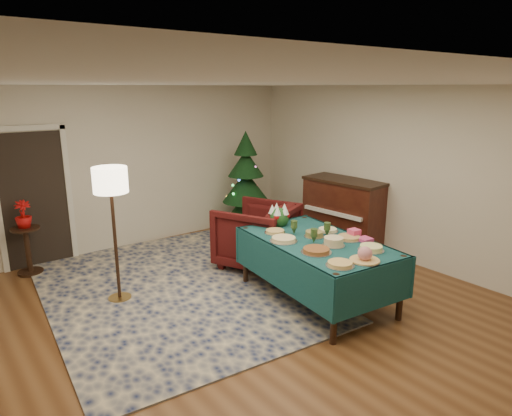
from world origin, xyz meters
TOP-DOWN VIEW (x-y plane):
  - room_shell at (0.00, 0.00)m, footprint 7.00×7.00m
  - doorway at (-1.60, 3.48)m, footprint 1.08×0.04m
  - rug at (-0.40, 1.40)m, footprint 3.57×4.47m
  - buffet_table at (0.90, 0.02)m, footprint 1.43×2.18m
  - platter_0 at (0.49, -0.73)m, footprint 0.31×0.31m
  - platter_1 at (0.81, -0.81)m, footprint 0.34×0.34m
  - platter_2 at (1.14, -0.63)m, footprint 0.31×0.31m
  - platter_3 at (0.58, -0.28)m, footprint 0.36×0.36m
  - platter_4 at (0.91, -0.24)m, footprint 0.28×0.28m
  - platter_5 at (1.25, -0.19)m, footprint 0.33×0.33m
  - platter_6 at (0.55, 0.25)m, footprint 0.35×0.35m
  - platter_7 at (0.97, 0.15)m, footprint 0.26×0.26m
  - platter_8 at (1.27, 0.20)m, footprint 0.28×0.28m
  - platter_9 at (0.67, 0.58)m, footprint 0.28×0.28m
  - goblet_0 at (0.84, 0.38)m, footprint 0.09×0.09m
  - goblet_1 at (1.11, 0.06)m, footprint 0.09×0.09m
  - goblet_2 at (0.80, -0.02)m, footprint 0.09×0.09m
  - napkin_stack at (1.36, -0.35)m, footprint 0.18×0.18m
  - gift_box at (1.37, -0.17)m, footprint 0.14×0.14m
  - centerpiece at (0.95, 0.82)m, footprint 0.29×0.29m
  - armchair at (1.01, 1.40)m, footprint 1.35×1.32m
  - floor_lamp at (-1.11, 1.57)m, footprint 0.42×0.42m
  - side_table at (-1.83, 3.20)m, footprint 0.40×0.40m
  - potted_plant at (-1.83, 3.20)m, footprint 0.22×0.40m
  - christmas_tree at (1.83, 2.80)m, footprint 1.17×1.17m
  - piano at (2.69, 1.18)m, footprint 0.77×1.43m

SIDE VIEW (x-z plane):
  - rug at x=-0.40m, z-range 0.00..0.02m
  - side_table at x=-1.83m, z-range -0.01..0.70m
  - armchair at x=1.01m, z-range 0.00..1.07m
  - piano at x=2.69m, z-range -0.01..1.17m
  - buffet_table at x=0.90m, z-range 0.24..1.05m
  - potted_plant at x=-1.83m, z-range 0.71..0.93m
  - platter_8 at x=1.27m, z-range 0.80..0.85m
  - platter_9 at x=0.67m, z-range 0.80..0.85m
  - platter_5 at x=1.25m, z-range 0.80..0.85m
  - napkin_stack at x=1.36m, z-range 0.80..0.85m
  - platter_0 at x=0.49m, z-range 0.80..0.85m
  - platter_3 at x=0.58m, z-range 0.80..0.86m
  - platter_6 at x=0.55m, z-range 0.80..0.86m
  - platter_2 at x=1.14m, z-range 0.80..0.87m
  - platter_7 at x=0.97m, z-range 0.80..0.88m
  - platter_4 at x=0.91m, z-range 0.80..0.91m
  - gift_box at x=1.37m, z-range 0.80..0.91m
  - christmas_tree at x=1.83m, z-range -0.10..1.82m
  - platter_1 at x=0.81m, z-range 0.79..0.96m
  - goblet_0 at x=0.84m, z-range 0.81..1.00m
  - goblet_1 at x=1.11m, z-range 0.81..1.00m
  - goblet_2 at x=0.80m, z-range 0.81..1.00m
  - centerpiece at x=0.95m, z-range 0.78..1.11m
  - doorway at x=-1.60m, z-range 0.02..2.18m
  - room_shell at x=0.00m, z-range -2.15..4.85m
  - floor_lamp at x=-1.11m, z-range 0.60..2.34m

